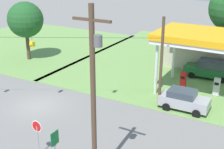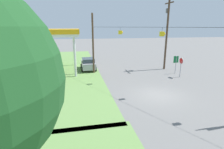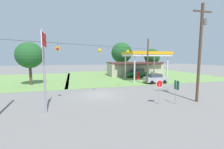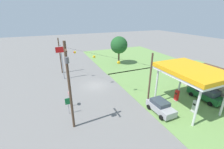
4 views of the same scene
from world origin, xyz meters
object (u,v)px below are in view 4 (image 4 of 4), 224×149
at_px(gas_station_canopy, 191,72).
at_px(route_sign, 68,103).
at_px(stop_sign_roadside, 69,95).
at_px(utility_pole_main, 69,84).
at_px(car_at_pumps_rear, 206,94).
at_px(fuel_pump_near, 177,96).
at_px(car_at_pumps_front, 160,106).
at_px(tree_west_verge, 119,45).
at_px(fuel_pump_far, 195,107).
at_px(stop_sign_overhead, 61,55).

bearing_deg(gas_station_canopy, route_sign, -106.66).
bearing_deg(route_sign, stop_sign_roadside, 168.43).
bearing_deg(utility_pole_main, car_at_pumps_rear, 84.61).
relative_size(gas_station_canopy, fuel_pump_near, 4.84).
height_order(car_at_pumps_front, tree_west_verge, tree_west_verge).
bearing_deg(fuel_pump_far, stop_sign_overhead, -141.32).
bearing_deg(stop_sign_roadside, tree_west_verge, -44.73).
bearing_deg(stop_sign_overhead, utility_pole_main, -2.50).
distance_m(car_at_pumps_front, route_sign, 12.31).
xyz_separation_m(fuel_pump_far, tree_west_verge, (-23.30, -0.24, 4.24)).
relative_size(car_at_pumps_rear, stop_sign_overhead, 0.73).
height_order(fuel_pump_far, utility_pole_main, utility_pole_main).
relative_size(fuel_pump_near, tree_west_verge, 0.24).
bearing_deg(car_at_pumps_rear, stop_sign_overhead, 47.07).
xyz_separation_m(gas_station_canopy, stop_sign_overhead, (-17.01, -14.90, -0.32)).
xyz_separation_m(fuel_pump_near, fuel_pump_far, (3.20, 0.00, 0.00)).
xyz_separation_m(stop_sign_overhead, tree_west_verge, (-4.69, 14.66, 0.06)).
bearing_deg(stop_sign_roadside, route_sign, 168.43).
distance_m(stop_sign_overhead, tree_west_verge, 15.40).
bearing_deg(car_at_pumps_rear, gas_station_canopy, 88.97).
bearing_deg(fuel_pump_far, route_sign, -111.86).
bearing_deg(fuel_pump_far, car_at_pumps_rear, 110.79).
xyz_separation_m(stop_sign_roadside, utility_pole_main, (4.52, -0.19, 3.84)).
distance_m(fuel_pump_near, tree_west_verge, 20.54).
distance_m(route_sign, tree_west_verge, 23.24).
xyz_separation_m(car_at_pumps_rear, utility_pole_main, (-1.87, -19.86, 4.63)).
bearing_deg(car_at_pumps_front, fuel_pump_far, 66.33).
height_order(car_at_pumps_front, stop_sign_roadside, stop_sign_roadside).
xyz_separation_m(gas_station_canopy, tree_west_verge, (-21.70, -0.24, -0.26)).
xyz_separation_m(stop_sign_overhead, utility_pole_main, (15.11, -0.66, 0.65)).
relative_size(gas_station_canopy, tree_west_verge, 1.16).
xyz_separation_m(car_at_pumps_front, stop_sign_roadside, (-6.25, -11.07, 0.90)).
xyz_separation_m(car_at_pumps_rear, stop_sign_roadside, (-6.40, -19.67, 0.78)).
relative_size(fuel_pump_near, stop_sign_overhead, 0.25).
relative_size(fuel_pump_far, route_sign, 0.73).
height_order(route_sign, tree_west_verge, tree_west_verge).
distance_m(fuel_pump_near, fuel_pump_far, 3.20).
relative_size(car_at_pumps_rear, stop_sign_roadside, 2.06).
bearing_deg(utility_pole_main, stop_sign_roadside, 177.55).
distance_m(gas_station_canopy, car_at_pumps_rear, 6.08).
height_order(gas_station_canopy, tree_west_verge, tree_west_verge).
xyz_separation_m(fuel_pump_near, car_at_pumps_front, (1.42, -4.30, 0.08)).
xyz_separation_m(stop_sign_roadside, route_sign, (1.72, -0.35, -0.10)).
xyz_separation_m(fuel_pump_near, car_at_pumps_rear, (1.57, 4.30, 0.20)).
bearing_deg(car_at_pumps_rear, car_at_pumps_front, 87.55).
distance_m(gas_station_canopy, tree_west_verge, 21.70).
relative_size(stop_sign_overhead, route_sign, 2.94).
bearing_deg(stop_sign_overhead, gas_station_canopy, 41.22).
distance_m(stop_sign_roadside, route_sign, 1.76).
relative_size(fuel_pump_near, utility_pole_main, 0.17).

